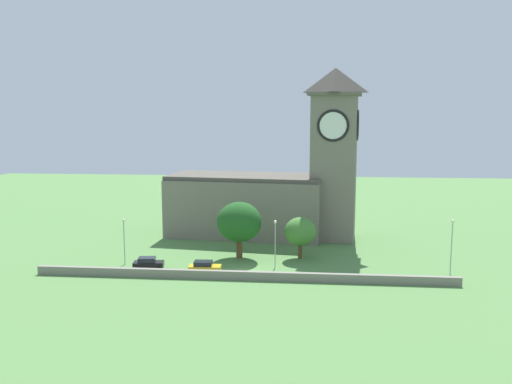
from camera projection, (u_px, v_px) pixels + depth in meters
ground_plane at (256, 246)px, 86.81m from camera, size 200.00×200.00×0.00m
church at (273, 189)px, 92.87m from camera, size 33.86×15.25×28.77m
quay_barrier at (242, 275)px, 68.72m from camera, size 54.83×0.70×1.14m
car_black at (148, 263)px, 73.28m from camera, size 4.30×2.58×1.71m
car_yellow at (204, 267)px, 71.41m from camera, size 4.37×2.29×1.71m
streetlamp_west_end at (124, 234)px, 75.26m from camera, size 0.44×0.44×6.58m
streetlamp_west_mid at (275, 236)px, 73.55m from camera, size 0.44×0.44×6.75m
streetlamp_central at (452, 239)px, 70.25m from camera, size 0.44×0.44×7.46m
tree_churchyard at (239, 222)px, 78.66m from camera, size 6.59×6.59×8.39m
tree_riverside_east at (300, 232)px, 78.54m from camera, size 4.65×4.65×6.16m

